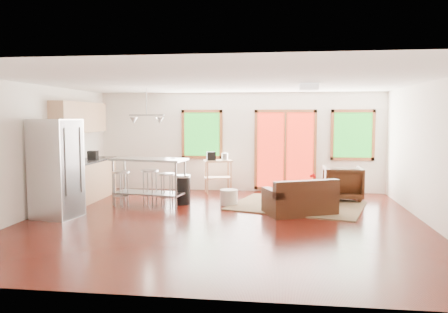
# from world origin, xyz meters

# --- Properties ---
(floor) EXTENTS (7.50, 7.00, 0.02)m
(floor) POSITION_xyz_m (0.00, 0.00, -0.01)
(floor) COLOR black
(floor) RESTS_ON ground
(ceiling) EXTENTS (7.50, 7.00, 0.02)m
(ceiling) POSITION_xyz_m (0.00, 0.00, 2.61)
(ceiling) COLOR white
(ceiling) RESTS_ON ground
(back_wall) EXTENTS (7.50, 0.02, 2.60)m
(back_wall) POSITION_xyz_m (0.00, 3.51, 1.30)
(back_wall) COLOR white
(back_wall) RESTS_ON ground
(left_wall) EXTENTS (0.02, 7.00, 2.60)m
(left_wall) POSITION_xyz_m (-3.76, 0.00, 1.30)
(left_wall) COLOR white
(left_wall) RESTS_ON ground
(right_wall) EXTENTS (0.02, 7.00, 2.60)m
(right_wall) POSITION_xyz_m (3.76, 0.00, 1.30)
(right_wall) COLOR white
(right_wall) RESTS_ON ground
(front_wall) EXTENTS (7.50, 0.02, 2.60)m
(front_wall) POSITION_xyz_m (0.00, -3.51, 1.30)
(front_wall) COLOR white
(front_wall) RESTS_ON ground
(window_left) EXTENTS (1.10, 0.05, 1.30)m
(window_left) POSITION_xyz_m (-1.00, 3.46, 1.50)
(window_left) COLOR #176218
(window_left) RESTS_ON back_wall
(french_doors) EXTENTS (1.60, 0.05, 2.10)m
(french_doors) POSITION_xyz_m (1.20, 3.46, 1.10)
(french_doors) COLOR red
(french_doors) RESTS_ON back_wall
(window_right) EXTENTS (1.10, 0.05, 1.30)m
(window_right) POSITION_xyz_m (2.90, 3.46, 1.50)
(window_right) COLOR #176218
(window_right) RESTS_ON back_wall
(rug) EXTENTS (3.22, 2.79, 0.03)m
(rug) POSITION_xyz_m (1.46, 1.61, 0.01)
(rug) COLOR #445B3A
(rug) RESTS_ON floor
(loveseat) EXTENTS (1.55, 1.25, 0.72)m
(loveseat) POSITION_xyz_m (1.49, 0.82, 0.29)
(loveseat) COLOR black
(loveseat) RESTS_ON floor
(coffee_table) EXTENTS (1.03, 0.77, 0.37)m
(coffee_table) POSITION_xyz_m (1.87, 1.86, 0.32)
(coffee_table) COLOR black
(coffee_table) RESTS_ON floor
(armchair) EXTENTS (0.86, 0.81, 0.88)m
(armchair) POSITION_xyz_m (2.54, 2.49, 0.44)
(armchair) COLOR black
(armchair) RESTS_ON floor
(ottoman) EXTENTS (0.61, 0.61, 0.36)m
(ottoman) POSITION_xyz_m (1.29, 2.26, 0.18)
(ottoman) COLOR black
(ottoman) RESTS_ON floor
(pouf) EXTENTS (0.41, 0.41, 0.34)m
(pouf) POSITION_xyz_m (-0.06, 1.58, 0.17)
(pouf) COLOR beige
(pouf) RESTS_ON floor
(vase) EXTENTS (0.24, 0.25, 0.31)m
(vase) POSITION_xyz_m (1.80, 1.74, 0.51)
(vase) COLOR silver
(vase) RESTS_ON coffee_table
(cabinets) EXTENTS (0.64, 2.24, 2.30)m
(cabinets) POSITION_xyz_m (-3.49, 1.70, 0.93)
(cabinets) COLOR tan
(cabinets) RESTS_ON floor
(refrigerator) EXTENTS (0.88, 0.86, 1.92)m
(refrigerator) POSITION_xyz_m (-3.23, -0.06, 0.96)
(refrigerator) COLOR #B7BABC
(refrigerator) RESTS_ON floor
(island) EXTENTS (1.74, 0.93, 1.05)m
(island) POSITION_xyz_m (-1.80, 1.30, 0.72)
(island) COLOR #B7BABC
(island) RESTS_ON floor
(cup) EXTENTS (0.14, 0.12, 0.13)m
(cup) POSITION_xyz_m (-1.29, 1.38, 1.02)
(cup) COLOR white
(cup) RESTS_ON island
(bar_stool_a) EXTENTS (0.46, 0.46, 0.78)m
(bar_stool_a) POSITION_xyz_m (-2.37, 1.10, 0.58)
(bar_stool_a) COLOR #B7BABC
(bar_stool_a) RESTS_ON floor
(bar_stool_b) EXTENTS (0.43, 0.43, 0.80)m
(bar_stool_b) POSITION_xyz_m (-1.77, 1.26, 0.60)
(bar_stool_b) COLOR #B7BABC
(bar_stool_b) RESTS_ON floor
(bar_stool_c) EXTENTS (0.36, 0.36, 0.74)m
(bar_stool_c) POSITION_xyz_m (-1.37, 1.18, 0.55)
(bar_stool_c) COLOR #B7BABC
(bar_stool_c) RESTS_ON floor
(trash_can) EXTENTS (0.37, 0.37, 0.66)m
(trash_can) POSITION_xyz_m (-1.10, 1.53, 0.33)
(trash_can) COLOR black
(trash_can) RESTS_ON floor
(kitchen_cart) EXTENTS (0.81, 0.64, 1.07)m
(kitchen_cart) POSITION_xyz_m (-0.53, 3.05, 0.73)
(kitchen_cart) COLOR tan
(kitchen_cart) RESTS_ON floor
(ceiling_flush) EXTENTS (0.35, 0.35, 0.12)m
(ceiling_flush) POSITION_xyz_m (1.60, 0.60, 2.53)
(ceiling_flush) COLOR white
(ceiling_flush) RESTS_ON ceiling
(pendant_light) EXTENTS (0.80, 0.18, 0.79)m
(pendant_light) POSITION_xyz_m (-1.90, 1.50, 1.90)
(pendant_light) COLOR gray
(pendant_light) RESTS_ON ceiling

